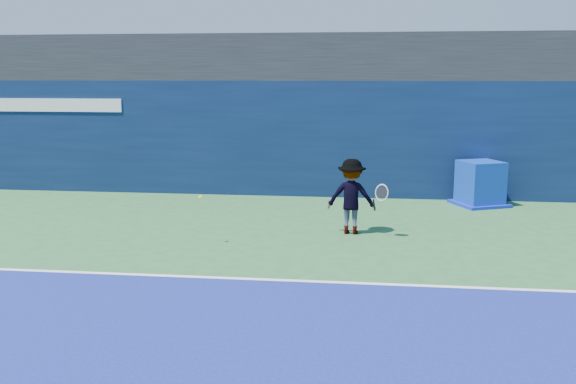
% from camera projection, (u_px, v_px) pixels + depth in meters
% --- Properties ---
extents(ground, '(80.00, 80.00, 0.00)m').
position_uv_depth(ground, '(204.00, 364.00, 7.09)').
color(ground, '#2C6334').
rests_on(ground, ground).
extents(baseline, '(24.00, 0.10, 0.01)m').
position_uv_depth(baseline, '(252.00, 279.00, 10.01)').
color(baseline, white).
rests_on(baseline, ground).
extents(stadium_band, '(36.00, 3.00, 1.20)m').
position_uv_depth(stadium_band, '(305.00, 58.00, 17.66)').
color(stadium_band, black).
rests_on(stadium_band, back_wall_assembly).
extents(back_wall_assembly, '(36.00, 1.03, 3.00)m').
position_uv_depth(back_wall_assembly, '(301.00, 138.00, 17.07)').
color(back_wall_assembly, '#0A1A3B').
rests_on(back_wall_assembly, ground).
extents(equipment_cart, '(1.49, 1.49, 1.08)m').
position_uv_depth(equipment_cart, '(480.00, 185.00, 15.67)').
color(equipment_cart, '#0B2FA5').
rests_on(equipment_cart, ground).
extents(tennis_player, '(1.24, 0.70, 1.51)m').
position_uv_depth(tennis_player, '(352.00, 196.00, 12.82)').
color(tennis_player, white).
rests_on(tennis_player, ground).
extents(tennis_ball, '(0.07, 0.07, 0.07)m').
position_uv_depth(tennis_ball, '(201.00, 197.00, 11.94)').
color(tennis_ball, yellow).
rests_on(tennis_ball, ground).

